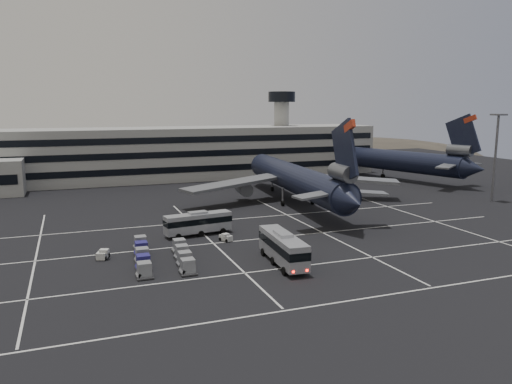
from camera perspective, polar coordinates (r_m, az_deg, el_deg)
ground at (r=71.86m, az=0.61°, el=-6.25°), size 260.00×260.00×0.00m
lane_markings at (r=72.84m, az=1.11°, el=-6.03°), size 90.00×55.62×0.01m
terminal at (r=137.92m, az=-11.28°, el=4.25°), size 125.00×26.00×24.00m
hills at (r=240.42m, az=-10.05°, el=2.05°), size 352.00×180.00×44.00m
lightpole_right at (r=115.06m, az=25.77°, el=4.83°), size 2.40×2.40×18.28m
trijet_main at (r=102.03m, az=4.53°, el=1.54°), size 47.28×57.70×18.08m
trijet_far at (r=142.59m, az=14.67°, el=3.69°), size 25.64×56.42×18.08m
bus_near at (r=63.69m, az=3.10°, el=-6.26°), size 3.57×11.95×4.17m
bus_far at (r=78.18m, az=-6.64°, el=-3.44°), size 10.83×3.91×3.74m
tug_a at (r=69.13m, az=-17.14°, el=-6.82°), size 1.97×2.48×1.40m
tug_b at (r=74.70m, az=-3.42°, el=-5.21°), size 1.88×2.23×1.24m
uld_cluster at (r=65.79m, az=-10.86°, el=-7.13°), size 8.11×15.08×1.89m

